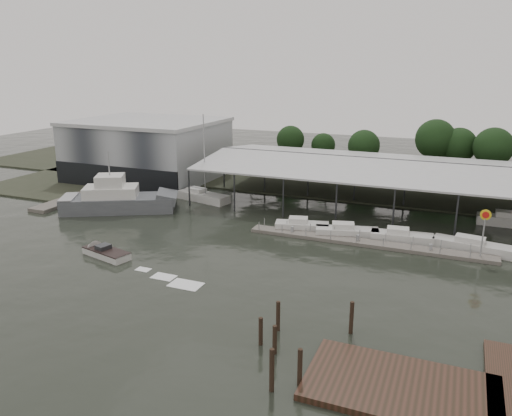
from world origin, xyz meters
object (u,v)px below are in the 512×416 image
at_px(shell_fuel_sign, 484,225).
at_px(white_sailboat, 203,196).
at_px(grey_trawler, 119,200).
at_px(speedboat_underway, 103,252).

distance_m(shell_fuel_sign, white_sailboat, 39.96).
height_order(shell_fuel_sign, grey_trawler, grey_trawler).
height_order(grey_trawler, white_sailboat, white_sailboat).
relative_size(shell_fuel_sign, speedboat_underway, 0.32).
relative_size(white_sailboat, speedboat_underway, 0.77).
bearing_deg(grey_trawler, white_sailboat, 20.52).
bearing_deg(white_sailboat, speedboat_underway, -74.65).
distance_m(grey_trawler, speedboat_underway, 17.38).
bearing_deg(shell_fuel_sign, white_sailboat, 165.81).
xyz_separation_m(shell_fuel_sign, grey_trawler, (-46.82, 0.43, -2.35)).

